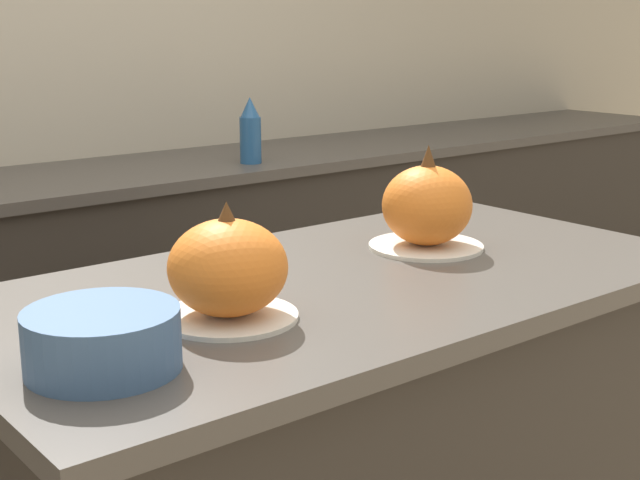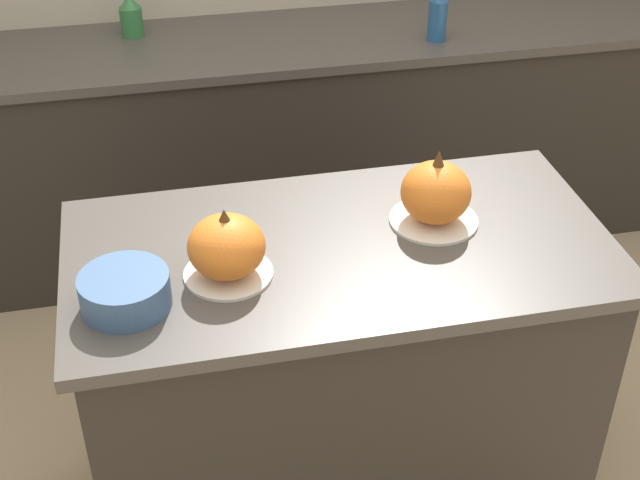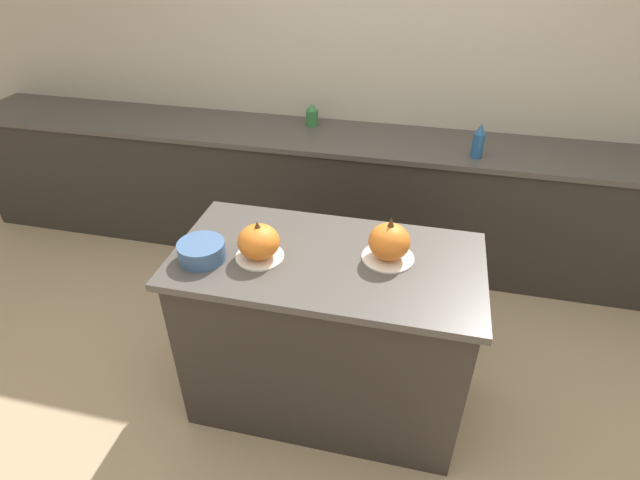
% 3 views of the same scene
% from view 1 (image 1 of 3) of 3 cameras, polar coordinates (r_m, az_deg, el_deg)
% --- Properties ---
extents(back_counter, '(6.00, 0.60, 0.91)m').
position_cam_1_polar(back_counter, '(2.88, -16.90, -5.15)').
color(back_counter, '#2D2823').
rests_on(back_counter, ground_plane).
extents(pumpkin_cake_left, '(0.21, 0.21, 0.18)m').
position_cam_1_polar(pumpkin_cake_left, '(1.35, -5.91, -1.96)').
color(pumpkin_cake_left, silver).
rests_on(pumpkin_cake_left, kitchen_island).
extents(pumpkin_cake_right, '(0.23, 0.23, 0.21)m').
position_cam_1_polar(pumpkin_cake_right, '(1.77, 6.86, 2.04)').
color(pumpkin_cake_right, silver).
rests_on(pumpkin_cake_right, kitchen_island).
extents(bottle_tall, '(0.07, 0.07, 0.22)m').
position_cam_1_polar(bottle_tall, '(2.94, -4.48, 6.92)').
color(bottle_tall, '#235184').
rests_on(bottle_tall, back_counter).
extents(mixing_bowl, '(0.20, 0.20, 0.08)m').
position_cam_1_polar(mixing_bowl, '(1.19, -13.75, -6.23)').
color(mixing_bowl, '#3D5B84').
rests_on(mixing_bowl, kitchen_island).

